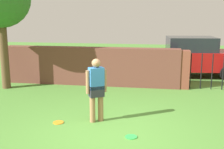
% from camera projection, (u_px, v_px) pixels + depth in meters
% --- Properties ---
extents(ground_plane, '(40.00, 40.00, 0.00)m').
position_uv_depth(ground_plane, '(108.00, 134.00, 6.60)').
color(ground_plane, '#4C8433').
extents(brick_wall, '(6.75, 0.50, 1.45)m').
position_uv_depth(brick_wall, '(90.00, 66.00, 11.08)').
color(brick_wall, brown).
rests_on(brick_wall, ground).
extents(person, '(0.47, 0.38, 1.62)m').
position_uv_depth(person, '(96.00, 87.00, 7.20)').
color(person, '#9E704C').
rests_on(person, ground).
extents(fence_gate, '(2.87, 0.44, 1.40)m').
position_uv_depth(fence_gate, '(218.00, 71.00, 10.34)').
color(fence_gate, brown).
rests_on(fence_gate, ground).
extents(car, '(4.36, 2.27, 1.72)m').
position_uv_depth(car, '(190.00, 57.00, 12.56)').
color(car, '#A51111').
rests_on(car, ground).
extents(frisbee_orange, '(0.27, 0.27, 0.02)m').
position_uv_depth(frisbee_orange, '(58.00, 122.00, 7.27)').
color(frisbee_orange, orange).
rests_on(frisbee_orange, ground).
extents(frisbee_green, '(0.27, 0.27, 0.02)m').
position_uv_depth(frisbee_green, '(131.00, 137.00, 6.43)').
color(frisbee_green, green).
rests_on(frisbee_green, ground).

